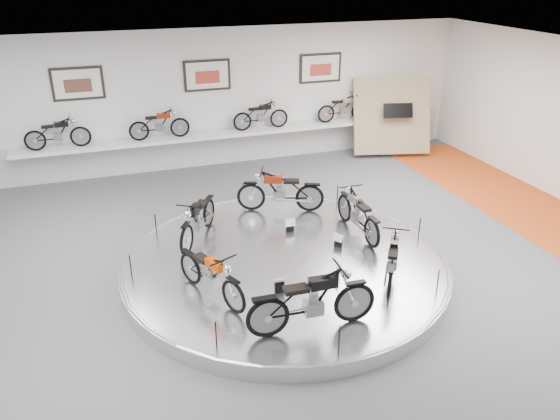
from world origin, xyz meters
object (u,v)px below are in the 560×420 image
object	(u,v)px
bike_c	(198,219)
bike_f	(393,258)
bike_b	(280,191)
bike_d	(211,274)
shelf	(212,135)
bike_e	(312,300)
display_platform	(285,265)
bike_a	(358,213)

from	to	relation	value
bike_c	bike_f	world-z (taller)	bike_c
bike_b	bike_d	xyz separation A→B (m)	(-2.32, -3.03, -0.05)
shelf	bike_e	size ratio (longest dim) A/B	6.02
shelf	bike_f	world-z (taller)	bike_f
bike_d	shelf	bearing A→B (deg)	142.93
display_platform	bike_f	distance (m)	2.18
shelf	bike_c	world-z (taller)	bike_c
bike_b	bike_f	distance (m)	3.66
bike_d	bike_e	xyz separation A→B (m)	(1.31, -1.42, 0.08)
display_platform	bike_c	world-z (taller)	bike_c
display_platform	bike_a	size ratio (longest dim) A/B	3.92
bike_c	bike_e	xyz separation A→B (m)	(1.09, -3.64, 0.05)
display_platform	bike_d	size ratio (longest dim) A/B	4.09
bike_d	bike_f	xyz separation A→B (m)	(3.28, -0.50, -0.02)
bike_c	bike_f	size ratio (longest dim) A/B	1.11
display_platform	shelf	world-z (taller)	shelf
bike_e	bike_f	size ratio (longest dim) A/B	1.23
bike_f	display_platform	bearing A→B (deg)	83.65
bike_d	bike_e	size ratio (longest dim) A/B	0.86
bike_e	bike_d	bearing A→B (deg)	135.38
display_platform	bike_e	bearing A→B (deg)	-98.94
display_platform	bike_f	world-z (taller)	bike_f
shelf	bike_a	xyz separation A→B (m)	(1.84, -5.85, -0.22)
display_platform	bike_d	bearing A→B (deg)	-153.40
bike_d	bike_a	bearing A→B (deg)	87.41
display_platform	bike_a	world-z (taller)	bike_a
bike_a	bike_d	size ratio (longest dim) A/B	1.04
bike_b	bike_c	xyz separation A→B (m)	(-2.11, -0.81, -0.02)
bike_d	bike_f	bearing A→B (deg)	57.15
bike_b	bike_c	distance (m)	2.26
bike_b	bike_e	size ratio (longest dim) A/B	0.95
display_platform	bike_d	world-z (taller)	bike_d
bike_d	bike_b	bearing A→B (deg)	118.40
bike_b	bike_a	bearing A→B (deg)	147.57
bike_d	bike_e	world-z (taller)	bike_e
bike_b	bike_e	bearing A→B (deg)	98.98
bike_e	bike_f	world-z (taller)	bike_e
bike_c	bike_b	bearing A→B (deg)	142.76
bike_e	bike_c	bearing A→B (deg)	109.33
shelf	bike_b	bearing A→B (deg)	-81.10
bike_c	display_platform	bearing A→B (deg)	78.01
bike_a	bike_b	size ratio (longest dim) A/B	0.94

